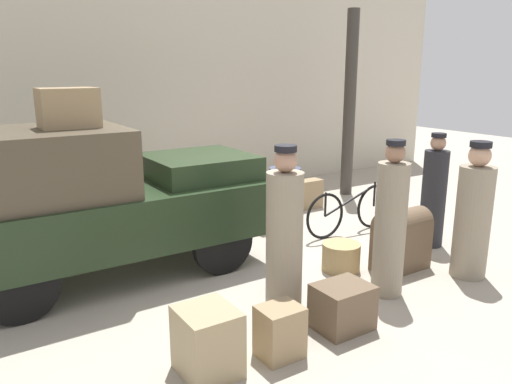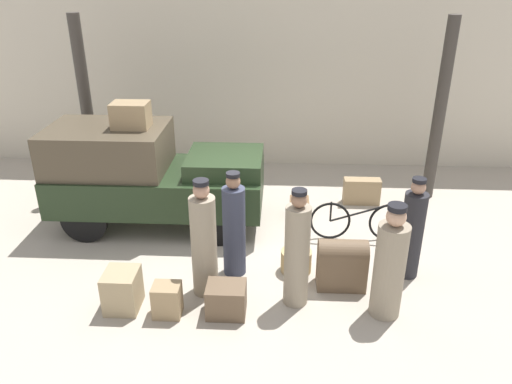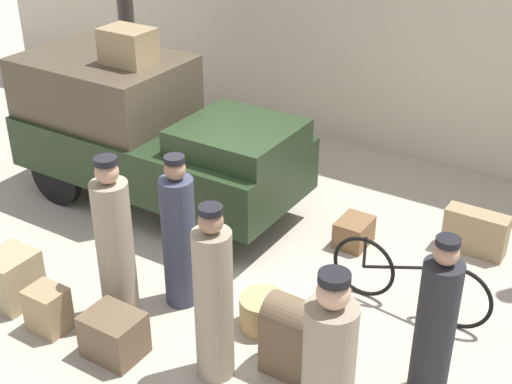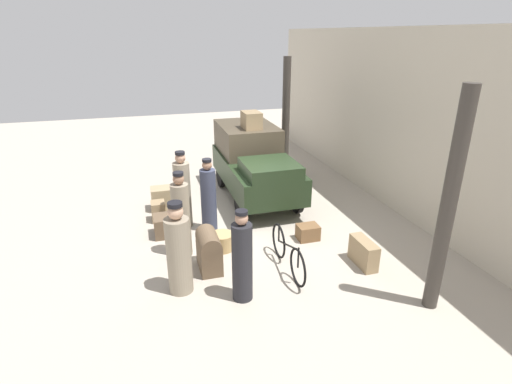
{
  "view_description": "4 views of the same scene",
  "coord_description": "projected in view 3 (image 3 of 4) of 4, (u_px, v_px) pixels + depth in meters",
  "views": [
    {
      "loc": [
        -3.36,
        -5.32,
        2.6
      ],
      "look_at": [
        0.2,
        0.2,
        0.95
      ],
      "focal_mm": 35.0,
      "sensor_mm": 36.0,
      "label": 1
    },
    {
      "loc": [
        0.61,
        -7.66,
        4.6
      ],
      "look_at": [
        0.2,
        0.2,
        0.95
      ],
      "focal_mm": 35.0,
      "sensor_mm": 36.0,
      "label": 2
    },
    {
      "loc": [
        3.98,
        -5.78,
        4.78
      ],
      "look_at": [
        0.2,
        0.2,
        0.95
      ],
      "focal_mm": 50.0,
      "sensor_mm": 36.0,
      "label": 3
    },
    {
      "loc": [
        8.36,
        -2.2,
        4.34
      ],
      "look_at": [
        0.2,
        0.2,
        0.95
      ],
      "focal_mm": 28.0,
      "sensor_mm": 36.0,
      "label": 4
    }
  ],
  "objects": [
    {
      "name": "suitcase_small_leather",
      "position": [
        114.0,
        335.0,
        6.97
      ],
      "size": [
        0.56,
        0.45,
        0.47
      ],
      "color": "brown",
      "rests_on": "ground"
    },
    {
      "name": "bicycle",
      "position": [
        409.0,
        281.0,
        7.52
      ],
      "size": [
        1.78,
        0.04,
        0.78
      ],
      "color": "black",
      "rests_on": "ground"
    },
    {
      "name": "station_building_facade",
      "position": [
        386.0,
        4.0,
        10.4
      ],
      "size": [
        16.0,
        0.15,
        4.5
      ],
      "color": "beige",
      "rests_on": "ground"
    },
    {
      "name": "trunk_wicker_pale",
      "position": [
        48.0,
        309.0,
        7.3
      ],
      "size": [
        0.39,
        0.33,
        0.49
      ],
      "color": "#937A56",
      "rests_on": "ground"
    },
    {
      "name": "truck",
      "position": [
        146.0,
        130.0,
        9.36
      ],
      "size": [
        3.87,
        1.67,
        1.92
      ],
      "color": "black",
      "rests_on": "ground"
    },
    {
      "name": "ground_plane",
      "position": [
        233.0,
        265.0,
        8.44
      ],
      "size": [
        30.0,
        30.0,
        0.0
      ],
      "primitive_type": "plane",
      "color": "#A89E8E"
    },
    {
      "name": "trunk_umber_medium",
      "position": [
        354.0,
        232.0,
        8.77
      ],
      "size": [
        0.37,
        0.47,
        0.34
      ],
      "color": "brown",
      "rests_on": "ground"
    },
    {
      "name": "suitcase_black_upright",
      "position": [
        12.0,
        278.0,
        7.69
      ],
      "size": [
        0.48,
        0.52,
        0.6
      ],
      "color": "#9E8966",
      "rests_on": "ground"
    },
    {
      "name": "canopy_pillar_left",
      "position": [
        127.0,
        25.0,
        10.85
      ],
      "size": [
        0.24,
        0.24,
        3.71
      ],
      "color": "#38332D",
      "rests_on": "ground"
    },
    {
      "name": "porter_standing_middle",
      "position": [
        328.0,
        371.0,
        5.74
      ],
      "size": [
        0.43,
        0.43,
        1.73
      ],
      "color": "gray",
      "rests_on": "ground"
    },
    {
      "name": "conductor_in_dark_uniform",
      "position": [
        214.0,
        301.0,
        6.45
      ],
      "size": [
        0.36,
        0.36,
        1.83
      ],
      "color": "gray",
      "rests_on": "ground"
    },
    {
      "name": "trunk_barrel_dark",
      "position": [
        303.0,
        338.0,
        6.63
      ],
      "size": [
        0.74,
        0.41,
        0.81
      ],
      "color": "brown",
      "rests_on": "ground"
    },
    {
      "name": "trunk_large_brown",
      "position": [
        475.0,
        232.0,
        8.58
      ],
      "size": [
        0.75,
        0.27,
        0.54
      ],
      "color": "#937A56",
      "rests_on": "ground"
    },
    {
      "name": "wicker_basket",
      "position": [
        263.0,
        312.0,
        7.36
      ],
      "size": [
        0.5,
        0.5,
        0.36
      ],
      "color": "tan",
      "rests_on": "ground"
    },
    {
      "name": "trunk_on_truck_roof",
      "position": [
        128.0,
        46.0,
        8.92
      ],
      "size": [
        0.64,
        0.46,
        0.45
      ],
      "color": "#937A56",
      "rests_on": "truck"
    },
    {
      "name": "porter_lifting_near_truck",
      "position": [
        179.0,
        238.0,
        7.47
      ],
      "size": [
        0.36,
        0.36,
        1.75
      ],
      "color": "#33384C",
      "rests_on": "ground"
    },
    {
      "name": "porter_carrying_trunk",
      "position": [
        115.0,
        247.0,
        7.23
      ],
      "size": [
        0.38,
        0.38,
        1.85
      ],
      "color": "gray",
      "rests_on": "ground"
    },
    {
      "name": "porter_with_bicycle",
      "position": [
        435.0,
        326.0,
        6.24
      ],
      "size": [
        0.35,
        0.35,
        1.68
      ],
      "color": "#232328",
      "rests_on": "ground"
    }
  ]
}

